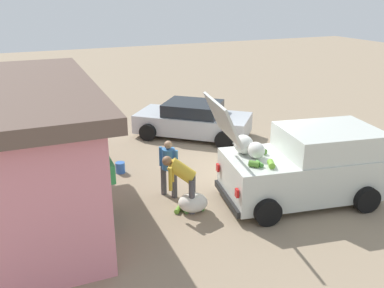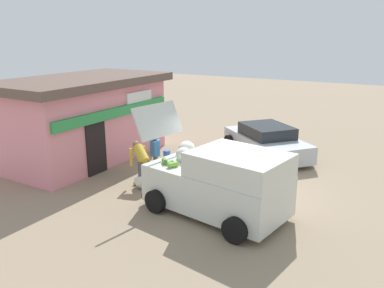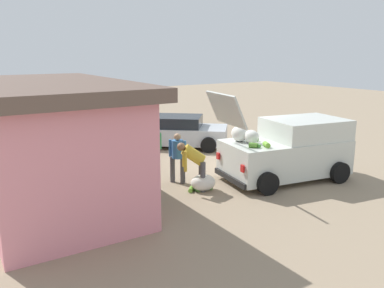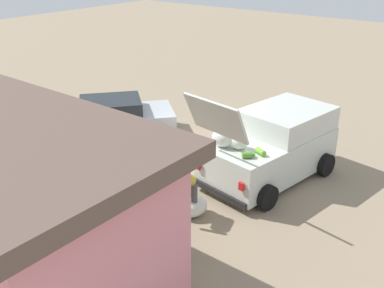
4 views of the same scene
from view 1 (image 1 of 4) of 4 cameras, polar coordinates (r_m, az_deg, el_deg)
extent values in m
plane|color=gray|center=(12.61, 7.14, -3.62)|extent=(60.00, 60.00, 0.00)
cube|color=pink|center=(10.33, -23.26, -2.07)|extent=(6.27, 3.31, 2.89)
cube|color=green|center=(10.21, -14.42, 2.19)|extent=(5.91, 0.21, 0.36)
cube|color=black|center=(9.55, -13.02, -5.61)|extent=(0.90, 0.07, 2.00)
cube|color=white|center=(11.44, -15.71, 5.52)|extent=(1.50, 0.08, 0.60)
cube|color=brown|center=(9.88, -24.55, 6.53)|extent=(6.84, 3.88, 0.30)
cube|color=silver|center=(10.95, 14.63, -3.97)|extent=(2.51, 4.09, 1.06)
cube|color=silver|center=(10.99, 18.36, 0.49)|extent=(2.19, 2.64, 0.62)
cube|color=black|center=(11.63, 23.11, 0.78)|extent=(1.60, 0.35, 0.47)
cube|color=silver|center=(9.57, 4.19, 3.45)|extent=(1.76, 0.75, 0.94)
ellipsoid|color=silver|center=(10.21, 8.84, -0.85)|extent=(0.48, 0.40, 0.40)
ellipsoid|color=silver|center=(10.46, 7.13, -0.04)|extent=(0.57, 0.47, 0.47)
cylinder|color=#558E2F|center=(9.74, 8.55, -2.74)|extent=(0.28, 0.27, 0.15)
cylinder|color=#519A3F|center=(9.83, 9.28, -2.69)|extent=(0.26, 0.12, 0.10)
cylinder|color=#71AF34|center=(9.81, 10.86, -2.71)|extent=(0.32, 0.25, 0.15)
cylinder|color=#5C943A|center=(10.57, 9.68, -0.90)|extent=(0.23, 0.15, 0.15)
cube|color=black|center=(10.41, 4.79, -7.41)|extent=(1.79, 0.38, 0.16)
cube|color=red|center=(9.56, 6.21, -6.73)|extent=(0.15, 0.08, 0.20)
cube|color=red|center=(10.82, 3.59, -3.29)|extent=(0.15, 0.08, 0.20)
cylinder|color=black|center=(11.01, 22.95, -7.07)|extent=(0.32, 0.67, 0.65)
cylinder|color=black|center=(12.52, 17.59, -3.05)|extent=(0.32, 0.67, 0.65)
cylinder|color=black|center=(9.77, 10.38, -9.26)|extent=(0.32, 0.67, 0.65)
cylinder|color=black|center=(11.44, 6.30, -4.42)|extent=(0.32, 0.67, 0.65)
cube|color=#B2B7BC|center=(15.32, 0.13, 2.94)|extent=(4.05, 4.31, 0.67)
cube|color=#1E2328|center=(15.16, 0.13, 4.95)|extent=(2.50, 2.54, 0.44)
cylinder|color=black|center=(14.15, 4.40, 0.54)|extent=(0.57, 0.61, 0.61)
cylinder|color=black|center=(15.96, 5.98, 2.81)|extent=(0.57, 0.61, 0.61)
cylinder|color=black|center=(14.97, -6.11, 1.61)|extent=(0.57, 0.61, 0.61)
cylinder|color=black|center=(16.69, -3.51, 3.68)|extent=(0.57, 0.61, 0.61)
cylinder|color=#4C4C51|center=(10.98, -3.93, -5.07)|extent=(0.15, 0.15, 0.78)
cylinder|color=#4C4C51|center=(10.80, -2.45, -5.48)|extent=(0.15, 0.15, 0.78)
cylinder|color=#3872B2|center=(10.62, -3.27, -2.04)|extent=(0.47, 0.47, 0.55)
sphere|color=tan|center=(10.48, -3.31, -0.12)|extent=(0.21, 0.21, 0.21)
cylinder|color=#3872B2|center=(10.74, -4.32, -1.72)|extent=(0.09, 0.09, 0.52)
cylinder|color=#3872B2|center=(10.49, -2.19, -2.23)|extent=(0.09, 0.09, 0.52)
cylinder|color=#4C4C51|center=(10.02, -0.02, -7.34)|extent=(0.15, 0.15, 0.87)
cylinder|color=#4C4C51|center=(10.33, 0.07, -6.46)|extent=(0.15, 0.15, 0.87)
cylinder|color=gold|center=(9.92, -1.43, -3.70)|extent=(0.61, 0.78, 0.64)
sphere|color=#8C6647|center=(9.85, -3.47, -2.34)|extent=(0.24, 0.24, 0.24)
cylinder|color=gold|center=(9.77, -3.01, -4.85)|extent=(0.09, 0.09, 0.59)
cylinder|color=gold|center=(10.21, -2.74, -3.71)|extent=(0.09, 0.09, 0.59)
ellipsoid|color=silver|center=(10.20, 0.13, -8.07)|extent=(0.74, 0.85, 0.47)
cylinder|color=#5FAF44|center=(10.39, 0.99, -8.67)|extent=(0.33, 0.19, 0.11)
cylinder|color=#569240|center=(10.29, -1.05, -8.90)|extent=(0.33, 0.15, 0.13)
cylinder|color=#69A433|center=(10.27, -1.91, -9.00)|extent=(0.29, 0.28, 0.12)
cylinder|color=blue|center=(12.49, -9.86, -3.22)|extent=(0.28, 0.28, 0.32)
camera|label=2|loc=(10.76, 73.41, 4.32)|focal=36.62mm
camera|label=3|loc=(2.94, -118.47, -35.45)|focal=37.05mm
camera|label=4|loc=(4.68, -83.33, 14.24)|focal=42.32mm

